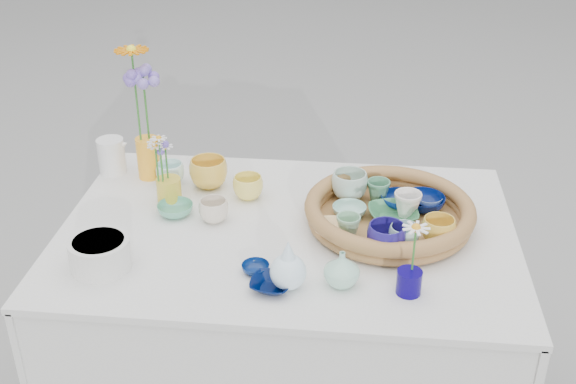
# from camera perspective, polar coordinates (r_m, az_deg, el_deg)

# --- Properties ---
(wicker_tray) EXTENTS (0.47, 0.47, 0.08)m
(wicker_tray) POSITION_cam_1_polar(r_m,az_deg,el_deg) (2.02, 8.00, -1.65)
(wicker_tray) COLOR brown
(wicker_tray) RESTS_ON display_table
(tray_ceramic_0) EXTENTS (0.12, 0.12, 0.03)m
(tray_ceramic_0) POSITION_cam_1_polar(r_m,az_deg,el_deg) (2.10, 8.75, -0.66)
(tray_ceramic_0) COLOR navy
(tray_ceramic_0) RESTS_ON wicker_tray
(tray_ceramic_1) EXTENTS (0.14, 0.14, 0.04)m
(tray_ceramic_1) POSITION_cam_1_polar(r_m,az_deg,el_deg) (2.09, 10.65, -0.82)
(tray_ceramic_1) COLOR #020F45
(tray_ceramic_1) RESTS_ON wicker_tray
(tray_ceramic_2) EXTENTS (0.12, 0.12, 0.07)m
(tray_ceramic_2) POSITION_cam_1_polar(r_m,az_deg,el_deg) (1.94, 11.80, -2.99)
(tray_ceramic_2) COLOR gold
(tray_ceramic_2) RESTS_ON wicker_tray
(tray_ceramic_3) EXTENTS (0.16, 0.16, 0.03)m
(tray_ceramic_3) POSITION_cam_1_polar(r_m,az_deg,el_deg) (2.03, 8.31, -1.78)
(tray_ceramic_3) COLOR #35784B
(tray_ceramic_3) RESTS_ON wicker_tray
(tray_ceramic_4) EXTENTS (0.07, 0.07, 0.06)m
(tray_ceramic_4) POSITION_cam_1_polar(r_m,az_deg,el_deg) (1.93, 4.78, -2.70)
(tray_ceramic_4) COLOR #7CB18A
(tray_ceramic_4) RESTS_ON wicker_tray
(tray_ceramic_5) EXTENTS (0.12, 0.12, 0.03)m
(tray_ceramic_5) POSITION_cam_1_polar(r_m,az_deg,el_deg) (2.03, 4.87, -1.50)
(tray_ceramic_5) COLOR #A6DBC8
(tray_ceramic_5) RESTS_ON wicker_tray
(tray_ceramic_6) EXTENTS (0.14, 0.14, 0.08)m
(tray_ceramic_6) POSITION_cam_1_polar(r_m,az_deg,el_deg) (2.11, 4.88, 0.51)
(tray_ceramic_6) COLOR #ADC8B9
(tray_ceramic_6) RESTS_ON wicker_tray
(tray_ceramic_7) EXTENTS (0.10, 0.10, 0.07)m
(tray_ceramic_7) POSITION_cam_1_polar(r_m,az_deg,el_deg) (2.04, 9.42, -0.98)
(tray_ceramic_7) COLOR white
(tray_ceramic_7) RESTS_ON wicker_tray
(tray_ceramic_8) EXTENTS (0.09, 0.09, 0.03)m
(tray_ceramic_8) POSITION_cam_1_polar(r_m,az_deg,el_deg) (2.12, 11.04, -0.61)
(tray_ceramic_8) COLOR #A8D4FF
(tray_ceramic_8) RESTS_ON wicker_tray
(tray_ceramic_9) EXTENTS (0.12, 0.12, 0.08)m
(tray_ceramic_9) POSITION_cam_1_polar(r_m,az_deg,el_deg) (1.87, 7.76, -3.64)
(tray_ceramic_9) COLOR navy
(tray_ceramic_9) RESTS_ON wicker_tray
(tray_ceramic_10) EXTENTS (0.11, 0.11, 0.02)m
(tray_ceramic_10) POSITION_cam_1_polar(r_m,az_deg,el_deg) (1.95, 3.45, -2.89)
(tray_ceramic_10) COLOR #FFCF83
(tray_ceramic_10) RESTS_ON wicker_tray
(tray_ceramic_11) EXTENTS (0.08, 0.08, 0.06)m
(tray_ceramic_11) POSITION_cam_1_polar(r_m,az_deg,el_deg) (1.90, 9.13, -3.49)
(tray_ceramic_11) COLOR #A2D2CA
(tray_ceramic_11) RESTS_ON wicker_tray
(tray_ceramic_12) EXTENTS (0.07, 0.07, 0.06)m
(tray_ceramic_12) POSITION_cam_1_polar(r_m,az_deg,el_deg) (2.11, 7.15, 0.10)
(tray_ceramic_12) COLOR #4F8B68
(tray_ceramic_12) RESTS_ON wicker_tray
(loose_ceramic_0) EXTENTS (0.13, 0.13, 0.09)m
(loose_ceramic_0) POSITION_cam_1_polar(r_m,az_deg,el_deg) (2.22, -6.30, 1.49)
(loose_ceramic_0) COLOR gold
(loose_ceramic_0) RESTS_ON display_table
(loose_ceramic_1) EXTENTS (0.11, 0.11, 0.07)m
(loose_ceramic_1) POSITION_cam_1_polar(r_m,az_deg,el_deg) (2.15, -3.18, 0.38)
(loose_ceramic_1) COLOR #F2DC5C
(loose_ceramic_1) RESTS_ON display_table
(loose_ceramic_2) EXTENTS (0.14, 0.14, 0.03)m
(loose_ceramic_2) POSITION_cam_1_polar(r_m,az_deg,el_deg) (2.09, -8.89, -1.38)
(loose_ceramic_2) COLOR #56A483
(loose_ceramic_2) RESTS_ON display_table
(loose_ceramic_3) EXTENTS (0.09, 0.09, 0.07)m
(loose_ceramic_3) POSITION_cam_1_polar(r_m,az_deg,el_deg) (2.04, -5.89, -1.47)
(loose_ceramic_3) COLOR beige
(loose_ceramic_3) RESTS_ON display_table
(loose_ceramic_4) EXTENTS (0.08, 0.08, 0.02)m
(loose_ceramic_4) POSITION_cam_1_polar(r_m,az_deg,el_deg) (1.83, -2.58, -6.04)
(loose_ceramic_4) COLOR navy
(loose_ceramic_4) RESTS_ON display_table
(loose_ceramic_5) EXTENTS (0.09, 0.09, 0.07)m
(loose_ceramic_5) POSITION_cam_1_polar(r_m,az_deg,el_deg) (2.26, -9.29, 1.46)
(loose_ceramic_5) COLOR #C5EFEA
(loose_ceramic_5) RESTS_ON display_table
(loose_ceramic_6) EXTENTS (0.12, 0.12, 0.03)m
(loose_ceramic_6) POSITION_cam_1_polar(r_m,az_deg,el_deg) (1.77, -1.32, -7.31)
(loose_ceramic_6) COLOR #000C35
(loose_ceramic_6) RESTS_ON display_table
(fluted_bowl) EXTENTS (0.17, 0.17, 0.08)m
(fluted_bowl) POSITION_cam_1_polar(r_m,az_deg,el_deg) (1.89, -14.63, -4.75)
(fluted_bowl) COLOR silver
(fluted_bowl) RESTS_ON display_table
(bud_vase_paleblue) EXTENTS (0.11, 0.11, 0.14)m
(bud_vase_paleblue) POSITION_cam_1_polar(r_m,az_deg,el_deg) (1.74, 0.01, -5.69)
(bud_vase_paleblue) COLOR white
(bud_vase_paleblue) RESTS_ON display_table
(bud_vase_seafoam) EXTENTS (0.11, 0.11, 0.09)m
(bud_vase_seafoam) POSITION_cam_1_polar(r_m,az_deg,el_deg) (1.77, 4.27, -6.06)
(bud_vase_seafoam) COLOR #9AD3B8
(bud_vase_seafoam) RESTS_ON display_table
(bud_vase_cobalt) EXTENTS (0.08, 0.08, 0.06)m
(bud_vase_cobalt) POSITION_cam_1_polar(r_m,az_deg,el_deg) (1.77, 9.54, -7.03)
(bud_vase_cobalt) COLOR #0A0057
(bud_vase_cobalt) RESTS_ON display_table
(single_daisy) EXTENTS (0.08, 0.08, 0.14)m
(single_daisy) POSITION_cam_1_polar(r_m,az_deg,el_deg) (1.73, 9.93, -4.46)
(single_daisy) COLOR white
(single_daisy) RESTS_ON bud_vase_cobalt
(tall_vase_yellow) EXTENTS (0.09, 0.09, 0.13)m
(tall_vase_yellow) POSITION_cam_1_polar(r_m,az_deg,el_deg) (2.29, -10.98, 2.67)
(tall_vase_yellow) COLOR #FEA825
(tall_vase_yellow) RESTS_ON display_table
(gerbera) EXTENTS (0.12, 0.12, 0.30)m
(gerbera) POSITION_cam_1_polar(r_m,az_deg,el_deg) (2.21, -11.90, 7.42)
(gerbera) COLOR orange
(gerbera) RESTS_ON tall_vase_yellow
(hydrangea) EXTENTS (0.10, 0.10, 0.30)m
(hydrangea) POSITION_cam_1_polar(r_m,az_deg,el_deg) (2.22, -11.16, 6.66)
(hydrangea) COLOR #7356C0
(hydrangea) RESTS_ON tall_vase_yellow
(white_pitcher) EXTENTS (0.14, 0.12, 0.11)m
(white_pitcher) POSITION_cam_1_polar(r_m,az_deg,el_deg) (2.35, -13.77, 2.77)
(white_pitcher) COLOR white
(white_pitcher) RESTS_ON display_table
(daisy_cup) EXTENTS (0.08, 0.08, 0.08)m
(daisy_cup) POSITION_cam_1_polar(r_m,az_deg,el_deg) (2.15, -9.38, 0.11)
(daisy_cup) COLOR gold
(daisy_cup) RESTS_ON display_table
(daisy_posy) EXTENTS (0.08, 0.08, 0.14)m
(daisy_posy) POSITION_cam_1_polar(r_m,az_deg,el_deg) (2.09, -10.01, 2.65)
(daisy_posy) COLOR white
(daisy_posy) RESTS_ON daisy_cup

